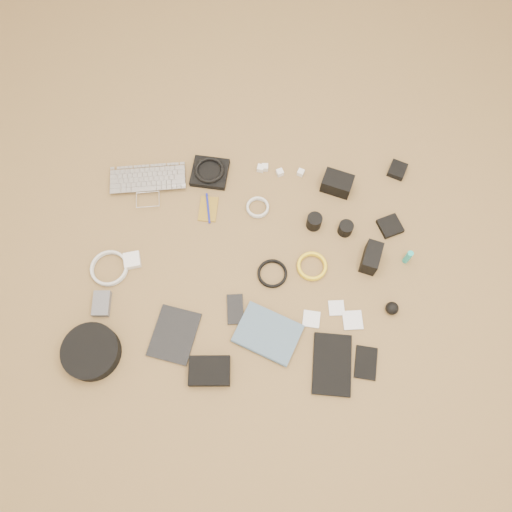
{
  "coord_description": "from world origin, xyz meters",
  "views": [
    {
      "loc": [
        0.07,
        -0.73,
        1.98
      ],
      "look_at": [
        0.03,
        0.04,
        0.02
      ],
      "focal_mm": 35.0,
      "sensor_mm": 36.0,
      "label": 1
    }
  ],
  "objects_px": {
    "phone": "(235,309)",
    "tablet": "(174,335)",
    "dslr_camera": "(337,183)",
    "laptop": "(148,189)",
    "headphone_case": "(91,352)",
    "paperback": "(258,354)"
  },
  "relations": [
    {
      "from": "phone",
      "to": "paperback",
      "type": "distance_m",
      "value": 0.21
    },
    {
      "from": "laptop",
      "to": "headphone_case",
      "type": "xyz_separation_m",
      "value": [
        -0.12,
        -0.74,
        0.02
      ]
    },
    {
      "from": "tablet",
      "to": "dslr_camera",
      "type": "bearing_deg",
      "value": 58.81
    },
    {
      "from": "phone",
      "to": "headphone_case",
      "type": "bearing_deg",
      "value": -165.18
    },
    {
      "from": "headphone_case",
      "to": "paperback",
      "type": "xyz_separation_m",
      "value": [
        0.65,
        0.03,
        -0.02
      ]
    },
    {
      "from": "tablet",
      "to": "headphone_case",
      "type": "height_order",
      "value": "headphone_case"
    },
    {
      "from": "laptop",
      "to": "phone",
      "type": "relative_size",
      "value": 2.69
    },
    {
      "from": "laptop",
      "to": "dslr_camera",
      "type": "distance_m",
      "value": 0.85
    },
    {
      "from": "phone",
      "to": "headphone_case",
      "type": "xyz_separation_m",
      "value": [
        -0.55,
        -0.21,
        0.03
      ]
    },
    {
      "from": "laptop",
      "to": "phone",
      "type": "xyz_separation_m",
      "value": [
        0.43,
        -0.53,
        -0.01
      ]
    },
    {
      "from": "phone",
      "to": "paperback",
      "type": "relative_size",
      "value": 0.52
    },
    {
      "from": "tablet",
      "to": "phone",
      "type": "distance_m",
      "value": 0.26
    },
    {
      "from": "laptop",
      "to": "paperback",
      "type": "height_order",
      "value": "laptop"
    },
    {
      "from": "tablet",
      "to": "paperback",
      "type": "relative_size",
      "value": 0.89
    },
    {
      "from": "dslr_camera",
      "to": "paperback",
      "type": "distance_m",
      "value": 0.83
    },
    {
      "from": "phone",
      "to": "headphone_case",
      "type": "distance_m",
      "value": 0.59
    },
    {
      "from": "phone",
      "to": "tablet",
      "type": "bearing_deg",
      "value": -159.51
    },
    {
      "from": "dslr_camera",
      "to": "phone",
      "type": "bearing_deg",
      "value": -108.05
    },
    {
      "from": "dslr_camera",
      "to": "tablet",
      "type": "height_order",
      "value": "dslr_camera"
    },
    {
      "from": "dslr_camera",
      "to": "headphone_case",
      "type": "relative_size",
      "value": 0.58
    },
    {
      "from": "laptop",
      "to": "dslr_camera",
      "type": "xyz_separation_m",
      "value": [
        0.84,
        0.06,
        0.02
      ]
    },
    {
      "from": "dslr_camera",
      "to": "paperback",
      "type": "bearing_deg",
      "value": -94.99
    }
  ]
}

